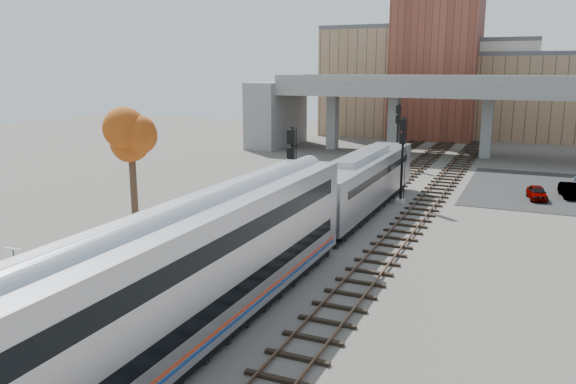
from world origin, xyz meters
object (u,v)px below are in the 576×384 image
Objects in this scene: signal_mast_near at (292,184)px; car_a at (537,193)px; locomotive at (362,181)px; signal_mast_far at (397,136)px; signal_mast_mid at (402,162)px; tree at (131,140)px; car_b at (570,190)px; coach at (185,278)px.

signal_mast_near is 22.24m from car_a.
signal_mast_far is (-2.10, 20.20, 0.95)m from locomotive.
signal_mast_far is (-4.10, 16.34, -0.02)m from signal_mast_mid.
tree is at bearing -107.27° from signal_mast_far.
car_b is at bearing 28.11° from car_a.
coach is 3.76× the size of signal_mast_far.
locomotive is 2.86× the size of signal_mast_far.
signal_mast_far reaches higher than locomotive.
signal_mast_mid is at bearing 85.68° from coach.
signal_mast_far is 2.06× the size of car_a.
coach reaches higher than car_b.
tree is (-9.66, -2.85, 2.52)m from signal_mast_near.
signal_mast_near is 1.96× the size of car_b.
car_b is at bearing 30.75° from signal_mast_mid.
signal_mast_far is 18.83m from car_b.
signal_mast_mid is 11.42m from car_a.
coach is at bearing -87.19° from signal_mast_far.
signal_mast_mid is at bearing -75.92° from signal_mast_far.
car_a is 0.92× the size of car_b.
signal_mast_near is 2.12× the size of car_a.
tree is at bearing -163.56° from signal_mast_near.
car_a is (23.49, 20.05, -5.29)m from tree.
signal_mast_mid is 0.84× the size of tree.
signal_mast_near is at bearing -104.71° from locomotive.
signal_mast_near is at bearing 98.18° from coach.
coach is at bearing -122.05° from car_b.
coach is 16.91m from tree.
signal_mast_far is 0.84× the size of tree.
coach is at bearing -94.32° from signal_mast_mid.
coach is 33.97m from car_a.
coach is 36.63m from car_b.
signal_mast_far is 32.62m from tree.
signal_mast_mid reaches higher than locomotive.
locomotive is 0.76× the size of coach.
car_b is (14.17, 33.71, -2.18)m from coach.
coach is 7.15× the size of car_b.
locomotive is at bearing 90.00° from coach.
locomotive is 8.34m from signal_mast_near.
signal_mast_near reaches higher than signal_mast_far.
signal_mast_mid reaches higher than coach.
car_a is (13.84, -11.00, -2.64)m from signal_mast_far.
coach is 26.55m from signal_mast_mid.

